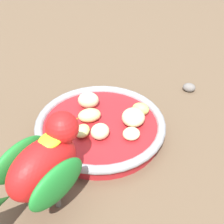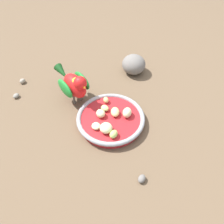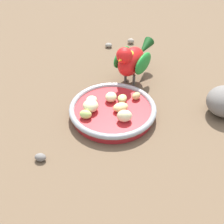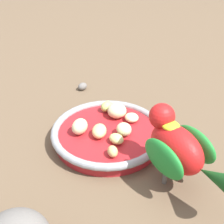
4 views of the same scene
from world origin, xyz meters
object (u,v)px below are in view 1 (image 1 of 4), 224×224
(pebble_1, at_px, (189,87))
(apple_piece_6, at_px, (90,100))
(apple_piece_1, at_px, (89,115))
(apple_piece_2, at_px, (131,134))
(apple_piece_7, at_px, (82,131))
(parrot, at_px, (40,167))
(apple_piece_5, at_px, (133,117))
(apple_piece_3, at_px, (141,109))
(apple_piece_4, at_px, (59,133))
(apple_piece_0, at_px, (101,132))
(feeding_bowl, at_px, (100,127))

(pebble_1, bearing_deg, apple_piece_6, 81.66)
(apple_piece_1, height_order, apple_piece_2, apple_piece_1)
(apple_piece_6, distance_m, apple_piece_7, 0.08)
(apple_piece_1, bearing_deg, parrot, 130.33)
(apple_piece_1, distance_m, pebble_1, 0.23)
(apple_piece_1, xyz_separation_m, apple_piece_6, (0.04, -0.02, 0.00))
(apple_piece_5, xyz_separation_m, parrot, (-0.06, 0.18, 0.04))
(apple_piece_3, bearing_deg, apple_piece_4, 83.24)
(apple_piece_3, height_order, apple_piece_4, apple_piece_3)
(apple_piece_0, bearing_deg, apple_piece_2, -119.50)
(apple_piece_3, distance_m, apple_piece_4, 0.15)
(apple_piece_0, xyz_separation_m, apple_piece_6, (0.08, -0.02, 0.00))
(feeding_bowl, relative_size, pebble_1, 8.71)
(feeding_bowl, xyz_separation_m, apple_piece_5, (-0.03, -0.05, 0.02))
(apple_piece_2, bearing_deg, feeding_bowl, 25.61)
(apple_piece_6, height_order, parrot, parrot)
(apple_piece_1, xyz_separation_m, apple_piece_3, (-0.03, -0.08, 0.00))
(parrot, bearing_deg, apple_piece_3, -1.43)
(apple_piece_2, relative_size, apple_piece_6, 0.78)
(apple_piece_2, distance_m, apple_piece_7, 0.08)
(apple_piece_4, relative_size, apple_piece_6, 0.67)
(apple_piece_3, relative_size, apple_piece_4, 1.21)
(apple_piece_2, bearing_deg, pebble_1, -68.26)
(apple_piece_1, relative_size, apple_piece_4, 1.58)
(apple_piece_0, xyz_separation_m, apple_piece_1, (0.05, -0.01, -0.00))
(apple_piece_1, relative_size, apple_piece_3, 1.31)
(apple_piece_3, bearing_deg, apple_piece_6, 44.76)
(apple_piece_5, xyz_separation_m, apple_piece_7, (0.02, 0.09, -0.01))
(feeding_bowl, relative_size, apple_piece_1, 5.68)
(apple_piece_1, xyz_separation_m, apple_piece_2, (-0.07, -0.04, -0.00))
(feeding_bowl, height_order, apple_piece_4, apple_piece_4)
(apple_piece_5, bearing_deg, apple_piece_3, -59.82)
(feeding_bowl, distance_m, apple_piece_1, 0.03)
(apple_piece_0, height_order, apple_piece_3, apple_piece_0)
(feeding_bowl, height_order, apple_piece_5, apple_piece_5)
(apple_piece_6, bearing_deg, apple_piece_1, 151.46)
(apple_piece_5, bearing_deg, apple_piece_4, 74.85)
(apple_piece_0, bearing_deg, apple_piece_7, 45.85)
(apple_piece_6, bearing_deg, pebble_1, -98.34)
(apple_piece_0, distance_m, apple_piece_5, 0.06)
(apple_piece_0, relative_size, apple_piece_4, 1.26)
(apple_piece_0, bearing_deg, apple_piece_3, -78.58)
(apple_piece_4, height_order, pebble_1, apple_piece_4)
(apple_piece_0, relative_size, apple_piece_7, 1.07)
(apple_piece_4, height_order, apple_piece_5, apple_piece_5)
(apple_piece_1, distance_m, apple_piece_3, 0.09)
(apple_piece_2, height_order, apple_piece_5, apple_piece_5)
(apple_piece_4, xyz_separation_m, pebble_1, (0.02, -0.29, -0.02))
(apple_piece_6, xyz_separation_m, apple_piece_7, (-0.06, 0.05, -0.01))
(apple_piece_0, height_order, apple_piece_7, apple_piece_0)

